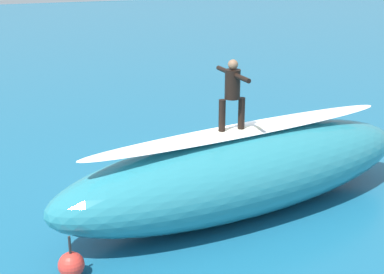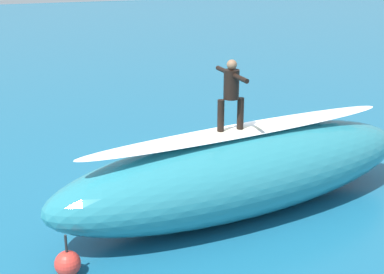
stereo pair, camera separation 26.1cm
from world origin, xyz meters
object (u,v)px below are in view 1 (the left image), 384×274
Objects in this scene: surfer_riding at (232,90)px; surfboard_paddling at (161,170)px; surfer_paddling at (164,163)px; buoy_marker at (71,265)px; surfboard_riding at (231,132)px.

surfboard_paddling is at bearing -78.16° from surfer_riding.
surfer_paddling is 5.64m from buoy_marker.
surfboard_riding is 1.32× the size of surfer_riding.
surfer_paddling is at bearing -129.21° from buoy_marker.
surfboard_riding reaches higher than buoy_marker.
surfer_riding is at bearing 72.76° from surfer_paddling.
surfboard_riding is 1.35× the size of surfer_paddling.
surfboard_paddling is at bearing -78.16° from surfboard_riding.
surfer_riding is at bearing 74.90° from surfboard_paddling.
surfer_riding is 1.86× the size of buoy_marker.
surfboard_paddling is (0.55, -3.15, -1.99)m from surfboard_riding.
surfer_riding is (0.00, 0.00, 0.98)m from surfboard_riding.
surfer_riding is 4.99m from buoy_marker.
surfer_riding is at bearing 81.34° from surfboard_riding.
surfer_paddling is (0.44, -3.20, -1.82)m from surfboard_riding.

